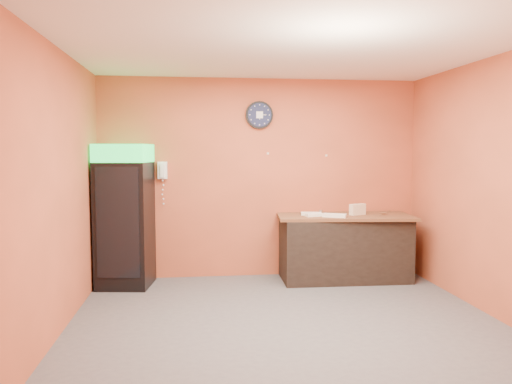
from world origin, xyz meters
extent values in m
plane|color=#47474C|center=(0.00, 0.00, 0.00)|extent=(4.50, 4.50, 0.00)
cube|color=#C75A38|center=(0.00, 2.00, 1.40)|extent=(4.50, 0.02, 2.80)
cube|color=#C75A38|center=(-2.25, 0.00, 1.40)|extent=(0.02, 4.00, 2.80)
cube|color=#C75A38|center=(2.25, 0.00, 1.40)|extent=(0.02, 4.00, 2.80)
cube|color=white|center=(0.00, 0.00, 2.80)|extent=(4.50, 4.00, 0.02)
cube|color=black|center=(-1.85, 1.65, 0.82)|extent=(0.74, 0.74, 1.64)
cube|color=#19D547|center=(-1.85, 1.65, 1.76)|extent=(0.74, 0.74, 0.23)
cube|color=black|center=(-1.80, 1.32, 0.89)|extent=(0.54, 0.09, 1.41)
cube|color=black|center=(1.12, 1.62, 0.43)|extent=(1.75, 0.81, 0.86)
cylinder|color=black|center=(-0.03, 1.98, 2.29)|extent=(0.39, 0.05, 0.39)
cylinder|color=#0F1433|center=(-0.03, 1.95, 2.29)|extent=(0.33, 0.01, 0.33)
cube|color=white|center=(-0.03, 1.94, 2.29)|extent=(0.09, 0.00, 0.09)
cube|color=white|center=(-1.37, 1.96, 1.52)|extent=(0.13, 0.08, 0.24)
cube|color=white|center=(-1.37, 1.91, 1.52)|extent=(0.05, 0.04, 0.19)
cube|color=brown|center=(1.12, 1.62, 0.88)|extent=(1.91, 1.01, 0.04)
cube|color=beige|center=(1.29, 1.59, 0.93)|extent=(0.25, 0.17, 0.05)
cube|color=beige|center=(1.29, 1.59, 0.98)|extent=(0.25, 0.17, 0.05)
cube|color=beige|center=(1.29, 1.59, 1.03)|extent=(0.25, 0.17, 0.05)
cube|color=white|center=(0.67, 1.51, 0.92)|extent=(0.27, 0.16, 0.04)
cube|color=white|center=(0.91, 1.40, 0.93)|extent=(0.33, 0.25, 0.04)
cube|color=white|center=(0.65, 1.64, 0.92)|extent=(0.29, 0.15, 0.04)
cylinder|color=silver|center=(0.81, 1.74, 0.93)|extent=(0.06, 0.06, 0.06)
camera|label=1|loc=(-0.93, -5.02, 1.79)|focal=35.00mm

